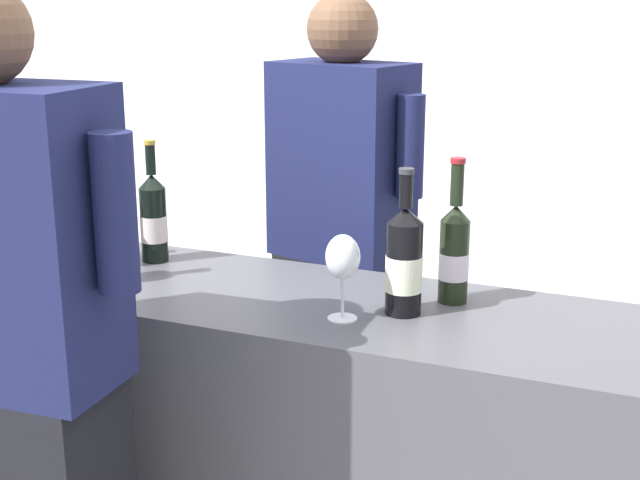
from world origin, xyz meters
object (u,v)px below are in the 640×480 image
at_px(wine_bottle_4, 86,227).
at_px(wine_bottle_5, 79,241).
at_px(wine_bottle_1, 153,218).
at_px(person_server, 341,272).
at_px(wine_bottle_0, 404,262).
at_px(wine_bottle_2, 54,223).
at_px(person_guest, 16,416).
at_px(wine_bottle_3, 454,251).
at_px(wine_glass, 343,260).

bearing_deg(wine_bottle_4, wine_bottle_5, -59.55).
bearing_deg(wine_bottle_1, person_server, 54.52).
relative_size(wine_bottle_5, person_server, 0.19).
distance_m(wine_bottle_0, wine_bottle_1, 0.77).
distance_m(wine_bottle_5, person_server, 0.89).
distance_m(wine_bottle_2, person_guest, 0.69).
bearing_deg(person_server, wine_bottle_5, -118.85).
height_order(wine_bottle_3, person_server, person_server).
bearing_deg(wine_glass, wine_bottle_5, -178.10).
distance_m(wine_bottle_2, wine_glass, 0.88).
distance_m(wine_bottle_1, person_guest, 0.74).
bearing_deg(wine_glass, wine_bottle_2, 173.75).
bearing_deg(person_guest, wine_bottle_5, 109.38).
height_order(wine_bottle_0, wine_bottle_1, wine_bottle_0).
distance_m(wine_glass, person_server, 0.83).
distance_m(wine_bottle_1, wine_bottle_4, 0.18).
bearing_deg(wine_bottle_4, wine_bottle_2, -179.89).
distance_m(wine_bottle_2, wine_bottle_3, 1.08).
distance_m(wine_bottle_0, wine_bottle_3, 0.15).
bearing_deg(person_guest, wine_bottle_4, 111.93).
relative_size(wine_bottle_0, wine_bottle_3, 0.97).
relative_size(wine_bottle_2, person_server, 0.19).
bearing_deg(wine_bottle_2, person_server, 46.97).
height_order(wine_bottle_5, person_server, person_server).
xyz_separation_m(wine_bottle_2, person_guest, (0.33, -0.55, -0.25)).
bearing_deg(wine_bottle_3, person_guest, -137.99).
bearing_deg(wine_bottle_5, wine_bottle_3, 14.80).
xyz_separation_m(wine_bottle_4, wine_bottle_5, (0.07, -0.12, -0.00)).
distance_m(wine_bottle_4, wine_bottle_5, 0.14).
bearing_deg(wine_bottle_4, person_guest, -68.07).
relative_size(wine_bottle_0, wine_bottle_2, 1.09).
bearing_deg(person_guest, person_server, 77.61).
xyz_separation_m(person_server, person_guest, (-0.26, -1.18, 0.01)).
height_order(wine_bottle_1, person_server, person_server).
distance_m(wine_bottle_4, person_server, 0.83).
bearing_deg(wine_bottle_5, person_guest, -70.62).
bearing_deg(wine_bottle_2, wine_glass, -6.25).
relative_size(person_server, person_guest, 0.99).
height_order(wine_bottle_2, person_guest, person_guest).
xyz_separation_m(wine_glass, person_guest, (-0.55, -0.46, -0.27)).
xyz_separation_m(wine_bottle_1, wine_bottle_4, (-0.13, -0.13, -0.01)).
xyz_separation_m(wine_bottle_1, person_guest, (0.10, -0.68, -0.25)).
bearing_deg(wine_bottle_4, wine_glass, -7.11).
relative_size(wine_bottle_0, wine_bottle_1, 1.01).
bearing_deg(person_server, wine_bottle_1, -125.48).
xyz_separation_m(wine_bottle_3, wine_bottle_5, (-0.90, -0.24, -0.01)).
bearing_deg(wine_bottle_4, wine_bottle_0, -0.27).
distance_m(wine_bottle_4, wine_glass, 0.78).
relative_size(wine_bottle_3, wine_bottle_4, 1.14).
distance_m(wine_bottle_1, wine_bottle_5, 0.26).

